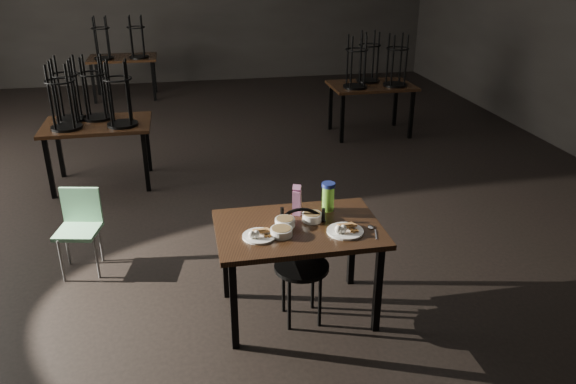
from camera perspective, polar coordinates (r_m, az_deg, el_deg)
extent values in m
plane|color=black|center=(6.36, -8.61, -0.77)|extent=(12.00, 12.00, 0.00)
cube|color=black|center=(11.83, -10.78, 18.59)|extent=(10.00, 0.04, 3.20)
cube|color=black|center=(4.09, 1.07, -3.78)|extent=(1.20, 0.80, 0.04)
cube|color=black|center=(3.95, -5.52, -11.38)|extent=(0.05, 0.05, 0.71)
cube|color=black|center=(4.15, 9.12, -9.70)|extent=(0.05, 0.05, 0.71)
cube|color=black|center=(4.49, -6.38, -6.71)|extent=(0.05, 0.05, 0.71)
cube|color=black|center=(4.66, 6.50, -5.46)|extent=(0.05, 0.05, 0.71)
cylinder|color=white|center=(3.94, -2.93, -4.49)|extent=(0.24, 0.24, 0.01)
cube|color=#9F6538|center=(3.95, -2.96, -3.58)|extent=(0.09, 0.08, 0.04)
cube|color=#9F6538|center=(3.96, -2.55, -3.55)|extent=(0.10, 0.10, 0.03)
ellipsoid|color=white|center=(3.89, -3.71, -4.33)|extent=(0.05, 0.05, 0.06)
ellipsoid|color=white|center=(3.89, -3.22, -4.29)|extent=(0.05, 0.05, 0.06)
cylinder|color=white|center=(4.02, 5.83, -3.98)|extent=(0.26, 0.26, 0.02)
cube|color=#9F6538|center=(4.03, 5.76, -3.01)|extent=(0.09, 0.09, 0.04)
cube|color=#9F6538|center=(4.04, 6.19, -2.97)|extent=(0.11, 0.11, 0.03)
ellipsoid|color=white|center=(3.96, 5.12, -3.81)|extent=(0.05, 0.05, 0.06)
ellipsoid|color=white|center=(3.97, 5.64, -3.76)|extent=(0.05, 0.05, 0.06)
cylinder|color=white|center=(4.08, -0.32, -3.09)|extent=(0.15, 0.15, 0.06)
cylinder|color=brown|center=(4.07, -0.32, -2.84)|extent=(0.12, 0.12, 0.01)
cylinder|color=white|center=(4.16, 2.45, -2.56)|extent=(0.15, 0.15, 0.06)
cylinder|color=brown|center=(4.15, 2.45, -2.31)|extent=(0.12, 0.12, 0.01)
cylinder|color=white|center=(3.95, -0.68, -4.08)|extent=(0.16, 0.16, 0.05)
cylinder|color=brown|center=(3.94, -0.68, -3.83)|extent=(0.13, 0.13, 0.01)
cube|color=#921A6D|center=(4.22, 0.91, -1.08)|extent=(0.08, 0.08, 0.19)
cube|color=#921A6D|center=(4.17, 0.92, 0.36)|extent=(0.08, 0.08, 0.06)
cylinder|color=#72C038|center=(4.30, 4.09, -0.67)|extent=(0.12, 0.12, 0.20)
cylinder|color=navy|center=(4.25, 4.14, 0.72)|extent=(0.13, 0.13, 0.03)
ellipsoid|color=silver|center=(4.11, 8.40, -3.53)|extent=(0.06, 0.07, 0.01)
cube|color=silver|center=(4.02, 8.91, -4.29)|extent=(0.05, 0.14, 0.00)
cylinder|color=black|center=(4.16, 1.39, -7.61)|extent=(0.41, 0.41, 0.03)
torus|color=black|center=(4.21, 1.49, -4.02)|extent=(0.39, 0.12, 0.39)
cylinder|color=black|center=(4.40, 2.52, -9.22)|extent=(0.03, 0.03, 0.46)
cylinder|color=black|center=(4.36, -0.46, -9.55)|extent=(0.03, 0.03, 0.46)
cylinder|color=black|center=(4.17, 0.13, -11.27)|extent=(0.03, 0.03, 0.46)
cylinder|color=black|center=(4.21, 3.26, -10.90)|extent=(0.03, 0.03, 0.46)
cube|color=#78BA8D|center=(5.10, -20.55, -3.75)|extent=(0.40, 0.40, 0.04)
cube|color=#78BA8D|center=(5.15, -20.27, -1.21)|extent=(0.34, 0.10, 0.32)
cylinder|color=slate|center=(5.10, -22.03, -6.54)|extent=(0.02, 0.02, 0.39)
cylinder|color=slate|center=(5.04, -18.85, -6.36)|extent=(0.02, 0.02, 0.39)
cylinder|color=slate|center=(5.34, -21.54, -5.01)|extent=(0.02, 0.02, 0.39)
cylinder|color=slate|center=(5.29, -18.51, -4.82)|extent=(0.02, 0.02, 0.39)
cube|color=black|center=(6.82, -18.84, 6.48)|extent=(1.20, 0.80, 0.04)
cube|color=black|center=(6.73, -23.08, 2.21)|extent=(0.05, 0.05, 0.71)
cube|color=black|center=(6.58, -14.24, 2.96)|extent=(0.05, 0.05, 0.71)
cube|color=black|center=(7.32, -22.20, 4.03)|extent=(0.05, 0.05, 0.71)
cube|color=black|center=(7.19, -14.06, 4.76)|extent=(0.05, 0.05, 0.71)
cylinder|color=black|center=(6.72, -21.55, 6.14)|extent=(0.34, 0.34, 0.03)
torus|color=black|center=(6.60, -22.21, 10.26)|extent=(0.32, 0.32, 0.02)
cylinder|color=black|center=(6.70, -21.06, 9.44)|extent=(0.03, 0.03, 0.70)
cylinder|color=black|center=(6.74, -22.73, 9.26)|extent=(0.03, 0.03, 0.70)
cylinder|color=black|center=(6.55, -23.02, 8.82)|extent=(0.03, 0.03, 0.70)
cylinder|color=black|center=(6.52, -21.31, 9.01)|extent=(0.03, 0.03, 0.70)
cylinder|color=black|center=(6.63, -16.45, 6.63)|extent=(0.34, 0.34, 0.03)
torus|color=black|center=(6.51, -16.96, 10.82)|extent=(0.32, 0.32, 0.02)
cylinder|color=black|center=(6.63, -15.90, 9.96)|extent=(0.03, 0.03, 0.70)
cylinder|color=black|center=(6.65, -17.61, 9.80)|extent=(0.03, 0.03, 0.70)
cylinder|color=black|center=(6.46, -17.77, 9.38)|extent=(0.03, 0.03, 0.70)
cylinder|color=black|center=(6.43, -16.01, 9.55)|extent=(0.03, 0.03, 0.70)
cylinder|color=black|center=(6.98, -18.71, 7.19)|extent=(0.34, 0.34, 0.03)
torus|color=black|center=(6.87, -19.27, 11.18)|extent=(0.32, 0.32, 0.02)
cylinder|color=black|center=(6.98, -18.21, 10.36)|extent=(0.03, 0.03, 0.70)
cylinder|color=black|center=(7.01, -19.83, 10.19)|extent=(0.03, 0.03, 0.70)
cylinder|color=black|center=(6.81, -20.04, 9.80)|extent=(0.03, 0.03, 0.70)
cylinder|color=black|center=(6.79, -18.38, 9.98)|extent=(0.03, 0.03, 0.70)
cylinder|color=black|center=(7.03, -21.14, 6.95)|extent=(0.34, 0.34, 0.03)
torus|color=black|center=(6.92, -21.76, 10.90)|extent=(0.32, 0.32, 0.02)
cylinder|color=black|center=(7.02, -20.66, 10.10)|extent=(0.03, 0.03, 0.70)
cylinder|color=black|center=(7.06, -22.26, 9.92)|extent=(0.03, 0.03, 0.70)
cylinder|color=black|center=(6.87, -22.54, 9.53)|extent=(0.03, 0.03, 0.70)
cylinder|color=black|center=(6.83, -20.90, 9.71)|extent=(0.03, 0.03, 0.70)
cube|color=black|center=(8.40, 8.48, 10.64)|extent=(1.20, 0.80, 0.04)
cube|color=black|center=(8.05, 5.53, 7.43)|extent=(0.05, 0.05, 0.71)
cube|color=black|center=(8.40, 12.42, 7.68)|extent=(0.05, 0.05, 0.71)
cube|color=black|center=(8.64, 4.34, 8.63)|extent=(0.05, 0.05, 0.71)
cube|color=black|center=(8.96, 10.85, 8.84)|extent=(0.05, 0.05, 0.71)
cylinder|color=black|center=(8.16, 6.82, 10.59)|extent=(0.34, 0.34, 0.03)
torus|color=black|center=(8.06, 7.00, 14.05)|extent=(0.32, 0.32, 0.02)
cylinder|color=black|center=(8.21, 7.41, 13.24)|extent=(0.03, 0.03, 0.70)
cylinder|color=black|center=(8.15, 6.05, 13.23)|extent=(0.03, 0.03, 0.70)
cylinder|color=black|center=(7.97, 6.47, 12.96)|extent=(0.03, 0.03, 0.70)
cylinder|color=black|center=(8.03, 7.85, 12.97)|extent=(0.03, 0.03, 0.70)
cylinder|color=black|center=(8.36, 10.81, 10.66)|extent=(0.34, 0.34, 0.03)
torus|color=black|center=(8.27, 11.08, 14.03)|extent=(0.32, 0.32, 0.02)
cylinder|color=black|center=(8.42, 11.41, 13.24)|extent=(0.03, 0.03, 0.70)
cylinder|color=black|center=(8.34, 10.11, 13.25)|extent=(0.03, 0.03, 0.70)
cylinder|color=black|center=(8.16, 10.60, 12.98)|extent=(0.03, 0.03, 0.70)
cylinder|color=black|center=(8.24, 11.92, 12.97)|extent=(0.03, 0.03, 0.70)
cylinder|color=black|center=(8.56, 8.10, 11.15)|extent=(0.34, 0.34, 0.03)
torus|color=black|center=(8.47, 8.30, 14.45)|extent=(0.32, 0.32, 0.02)
cylinder|color=black|center=(8.61, 8.68, 13.67)|extent=(0.03, 0.03, 0.70)
cylinder|color=black|center=(8.55, 7.39, 13.67)|extent=(0.03, 0.03, 0.70)
cylinder|color=black|center=(8.37, 7.81, 13.42)|extent=(0.03, 0.03, 0.70)
cylinder|color=black|center=(8.43, 9.12, 13.42)|extent=(0.03, 0.03, 0.70)
cube|color=black|center=(10.84, -16.46, 12.93)|extent=(1.20, 0.80, 0.04)
cube|color=black|center=(10.66, -19.17, 10.34)|extent=(0.05, 0.05, 0.71)
cube|color=black|center=(10.56, -13.50, 10.88)|extent=(0.05, 0.05, 0.71)
cube|color=black|center=(11.28, -18.79, 11.09)|extent=(0.05, 0.05, 0.71)
cube|color=black|center=(11.19, -13.42, 11.60)|extent=(0.05, 0.05, 0.71)
cylinder|color=black|center=(10.71, -18.17, 12.80)|extent=(0.34, 0.34, 0.03)
torus|color=black|center=(10.64, -18.53, 15.43)|extent=(0.32, 0.32, 0.02)
cylinder|color=black|center=(10.74, -17.84, 14.85)|extent=(0.03, 0.03, 0.70)
cylinder|color=black|center=(10.77, -18.91, 14.73)|extent=(0.03, 0.03, 0.70)
cylinder|color=black|center=(10.57, -19.04, 14.57)|extent=(0.03, 0.03, 0.70)
cylinder|color=black|center=(10.55, -17.94, 14.69)|extent=(0.03, 0.03, 0.70)
cylinder|color=black|center=(10.66, -14.90, 13.12)|extent=(0.34, 0.34, 0.03)
torus|color=black|center=(10.58, -15.20, 15.77)|extent=(0.32, 0.32, 0.02)
cylinder|color=black|center=(10.69, -14.54, 15.18)|extent=(0.03, 0.03, 0.70)
cylinder|color=black|center=(10.71, -15.64, 15.08)|extent=(0.03, 0.03, 0.70)
cylinder|color=black|center=(10.51, -15.70, 14.92)|extent=(0.03, 0.03, 0.70)
cylinder|color=black|center=(10.50, -14.59, 15.02)|extent=(0.03, 0.03, 0.70)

